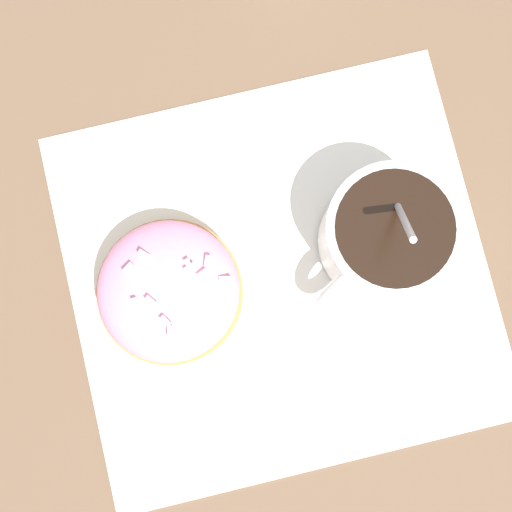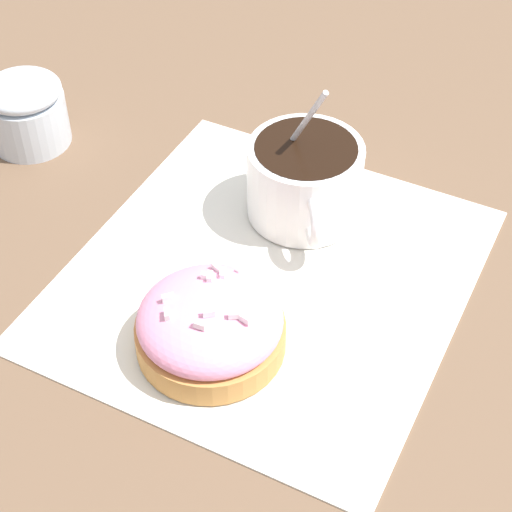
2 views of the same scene
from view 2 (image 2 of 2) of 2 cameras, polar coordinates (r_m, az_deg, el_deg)
The scene contains 5 objects.
ground_plane at distance 0.57m, azimuth 0.78°, elevation -1.45°, with size 3.00×3.00×0.00m, color brown.
paper_napkin at distance 0.57m, azimuth 0.79°, elevation -1.34°, with size 0.29×0.27×0.00m.
coffee_cup at distance 0.60m, azimuth 3.29°, elevation 5.20°, with size 0.09×0.08×0.11m.
frosted_pastry at distance 0.52m, azimuth -2.87°, elevation -4.74°, with size 0.09×0.09×0.04m.
sugar_bowl at distance 0.69m, azimuth -15.08°, elevation 9.38°, with size 0.06×0.06×0.06m.
Camera 2 is at (-0.35, -0.19, 0.41)m, focal length 60.00 mm.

